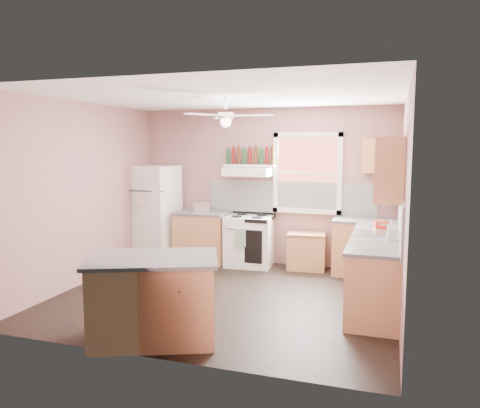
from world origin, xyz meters
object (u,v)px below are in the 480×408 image
(toaster, at_px, (202,207))
(island, at_px, (154,300))
(refrigerator, at_px, (155,213))
(cart, at_px, (306,251))
(stove, at_px, (249,241))

(toaster, relative_size, island, 0.22)
(toaster, xyz_separation_m, island, (0.81, -3.29, -0.56))
(refrigerator, bearing_deg, cart, 9.69)
(stove, relative_size, island, 0.68)
(refrigerator, distance_m, stove, 1.82)
(refrigerator, height_order, stove, refrigerator)
(toaster, bearing_deg, stove, -16.26)
(toaster, height_order, cart, toaster)
(stove, distance_m, cart, 0.99)
(stove, distance_m, island, 3.29)
(toaster, bearing_deg, refrigerator, 168.44)
(refrigerator, xyz_separation_m, island, (1.70, -3.22, -0.42))
(stove, relative_size, cart, 1.40)
(refrigerator, relative_size, island, 1.34)
(toaster, xyz_separation_m, cart, (1.85, 0.05, -0.68))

